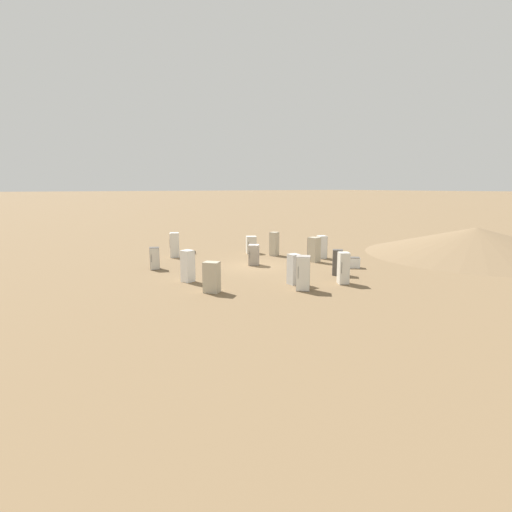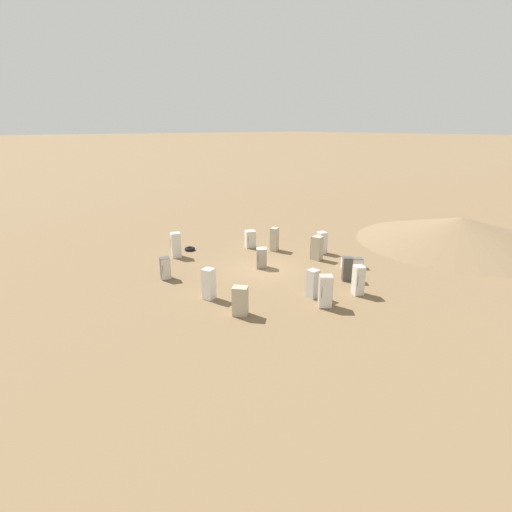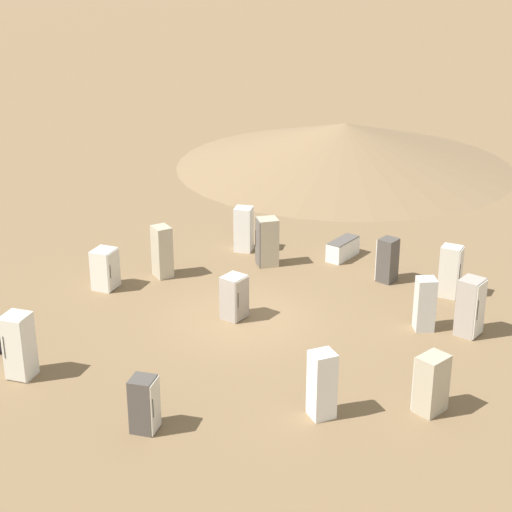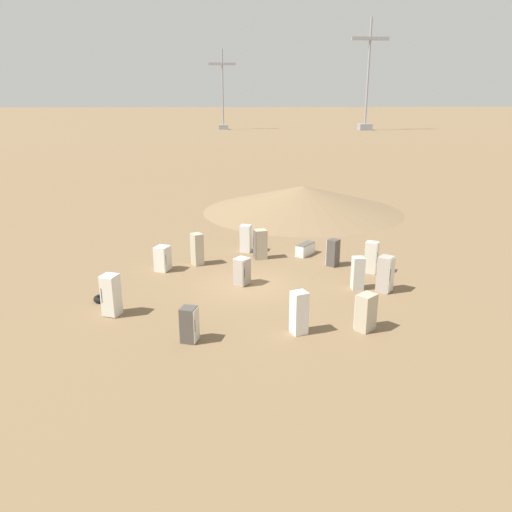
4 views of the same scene
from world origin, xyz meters
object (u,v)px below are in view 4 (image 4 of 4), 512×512
at_px(discarded_fridge_3, 305,249).
at_px(discarded_fridge_1, 242,271).
at_px(discarded_fridge_7, 299,312).
at_px(discarded_fridge_12, 197,249).
at_px(discarded_fridge_0, 366,312).
at_px(discarded_fridge_9, 260,244).
at_px(discarded_fridge_10, 371,257).
at_px(discarded_fridge_13, 246,238).
at_px(scrap_tire, 103,299).
at_px(discarded_fridge_6, 333,253).
at_px(discarded_fridge_4, 385,274).
at_px(power_pylon_0, 367,97).
at_px(discarded_fridge_8, 189,325).
at_px(discarded_fridge_5, 111,295).
at_px(discarded_fridge_11, 358,273).
at_px(power_pylon_1, 223,105).
at_px(discarded_fridge_2, 163,259).

bearing_deg(discarded_fridge_3, discarded_fridge_1, 88.97).
distance_m(discarded_fridge_7, discarded_fridge_12, 10.43).
relative_size(discarded_fridge_0, discarded_fridge_9, 0.89).
height_order(discarded_fridge_10, discarded_fridge_13, discarded_fridge_10).
xyz_separation_m(discarded_fridge_7, scrap_tire, (-8.94, 4.10, -0.79)).
bearing_deg(discarded_fridge_6, scrap_tire, 152.79).
bearing_deg(discarded_fridge_1, discarded_fridge_4, 117.24).
distance_m(power_pylon_0, discarded_fridge_8, 140.70).
xyz_separation_m(discarded_fridge_4, scrap_tire, (-14.04, -0.23, -0.79)).
relative_size(discarded_fridge_7, discarded_fridge_10, 1.03).
height_order(discarded_fridge_1, discarded_fridge_10, discarded_fridge_10).
relative_size(discarded_fridge_5, discarded_fridge_11, 1.12).
relative_size(power_pylon_0, discarded_fridge_0, 19.25).
distance_m(discarded_fridge_3, discarded_fridge_4, 7.11).
bearing_deg(discarded_fridge_7, discarded_fridge_9, 74.16).
bearing_deg(power_pylon_0, discarded_fridge_3, -107.74).
relative_size(discarded_fridge_4, discarded_fridge_8, 1.26).
bearing_deg(discarded_fridge_0, discarded_fridge_9, 69.69).
distance_m(discarded_fridge_0, discarded_fridge_12, 11.89).
relative_size(discarded_fridge_6, scrap_tire, 1.86).
bearing_deg(discarded_fridge_0, discarded_fridge_6, 46.64).
bearing_deg(discarded_fridge_11, discarded_fridge_3, 104.57).
bearing_deg(power_pylon_1, discarded_fridge_9, -89.81).
bearing_deg(discarded_fridge_10, discarded_fridge_3, -109.76).
xyz_separation_m(discarded_fridge_10, discarded_fridge_13, (-6.79, 4.56, -0.03)).
distance_m(discarded_fridge_1, discarded_fridge_5, 6.97).
height_order(discarded_fridge_7, discarded_fridge_12, discarded_fridge_12).
bearing_deg(discarded_fridge_13, discarded_fridge_0, -52.71).
xyz_separation_m(discarded_fridge_6, discarded_fridge_13, (-4.92, 3.19, 0.07)).
xyz_separation_m(discarded_fridge_0, discarded_fridge_11, (0.94, 4.67, 0.05)).
distance_m(discarded_fridge_2, discarded_fridge_8, 9.06).
relative_size(discarded_fridge_2, discarded_fridge_13, 0.82).
bearing_deg(discarded_fridge_11, discarded_fridge_5, -169.79).
xyz_separation_m(discarded_fridge_0, discarded_fridge_9, (-3.61, 10.13, 0.10)).
bearing_deg(discarded_fridge_13, discarded_fridge_8, -87.13).
xyz_separation_m(discarded_fridge_9, discarded_fridge_10, (5.99, -3.07, -0.00)).
bearing_deg(discarded_fridge_4, discarded_fridge_10, -141.93).
bearing_deg(discarded_fridge_9, discarded_fridge_3, -90.86).
height_order(power_pylon_0, discarded_fridge_9, power_pylon_0).
bearing_deg(discarded_fridge_0, discarded_fridge_11, 38.74).
bearing_deg(power_pylon_1, discarded_fridge_1, -90.39).
xyz_separation_m(discarded_fridge_6, discarded_fridge_9, (-4.12, 1.69, 0.11)).
bearing_deg(discarded_fridge_2, discarded_fridge_10, 108.39).
height_order(discarded_fridge_4, discarded_fridge_12, discarded_fridge_12).
height_order(discarded_fridge_3, discarded_fridge_7, discarded_fridge_7).
bearing_deg(discarded_fridge_10, discarded_fridge_0, 11.01).
relative_size(discarded_fridge_12, discarded_fridge_13, 1.08).
xyz_separation_m(power_pylon_0, discarded_fridge_13, (-42.62, -120.68, -8.76)).
xyz_separation_m(discarded_fridge_5, discarded_fridge_13, (6.60, 9.28, -0.09)).
xyz_separation_m(power_pylon_0, discarded_fridge_4, (-35.97, -128.07, -8.71)).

